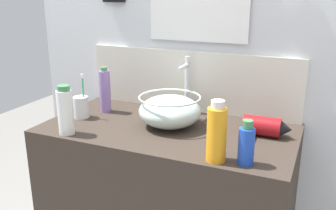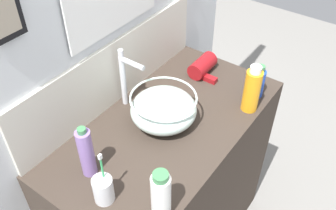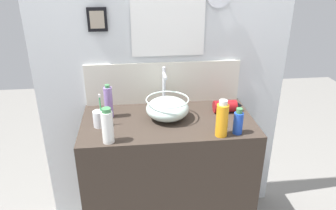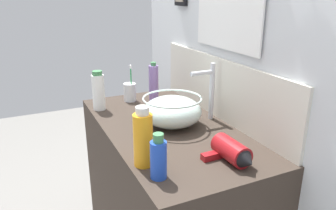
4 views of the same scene
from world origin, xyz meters
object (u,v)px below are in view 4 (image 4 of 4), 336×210
hair_drier (233,152)px  glass_bowl_sink (173,111)px  toothbrush_cup (130,92)px  lotion_bottle (98,91)px  soap_dispenser (154,83)px  faucet (210,88)px  shampoo_bottle (143,138)px  spray_bottle (158,158)px

hair_drier → glass_bowl_sink: bearing=-172.9°
glass_bowl_sink → toothbrush_cup: bearing=-171.9°
glass_bowl_sink → lotion_bottle: (-0.35, -0.24, 0.03)m
hair_drier → soap_dispenser: 0.75m
glass_bowl_sink → faucet: bearing=90.0°
soap_dispenser → shampoo_bottle: 0.70m
spray_bottle → lotion_bottle: (-0.72, -0.02, 0.03)m
glass_bowl_sink → shampoo_bottle: 0.36m
soap_dispenser → hair_drier: bearing=-0.9°
toothbrush_cup → soap_dispenser: soap_dispenser is taller
hair_drier → toothbrush_cup: 0.81m
toothbrush_cup → shampoo_bottle: size_ratio=0.94×
lotion_bottle → faucet: bearing=51.2°
glass_bowl_sink → shampoo_bottle: size_ratio=1.23×
spray_bottle → shampoo_bottle: (-0.10, -0.01, 0.03)m
glass_bowl_sink → spray_bottle: size_ratio=1.70×
hair_drier → spray_bottle: size_ratio=1.21×
faucet → spray_bottle: (0.37, -0.42, -0.08)m
lotion_bottle → glass_bowl_sink: bearing=34.9°
shampoo_bottle → glass_bowl_sink: bearing=138.3°
glass_bowl_sink → soap_dispenser: (-0.36, 0.06, 0.03)m
soap_dispenser → spray_bottle: soap_dispenser is taller
shampoo_bottle → soap_dispenser: bearing=154.4°
glass_bowl_sink → soap_dispenser: size_ratio=1.23×
glass_bowl_sink → hair_drier: size_ratio=1.40×
toothbrush_cup → spray_bottle: toothbrush_cup is taller
shampoo_bottle → spray_bottle: bearing=8.2°
soap_dispenser → shampoo_bottle: same height
glass_bowl_sink → faucet: (0.00, 0.19, 0.08)m
spray_bottle → faucet: bearing=131.5°
lotion_bottle → shampoo_bottle: (0.62, 0.00, 0.00)m
soap_dispenser → shampoo_bottle: size_ratio=1.00×
hair_drier → toothbrush_cup: size_ratio=0.93×
soap_dispenser → lotion_bottle: 0.30m
glass_bowl_sink → toothbrush_cup: toothbrush_cup is taller
toothbrush_cup → shampoo_bottle: shampoo_bottle is taller
faucet → hair_drier: 0.43m
soap_dispenser → shampoo_bottle: bearing=-25.6°
toothbrush_cup → spray_bottle: bearing=-12.2°
glass_bowl_sink → soap_dispenser: soap_dispenser is taller
toothbrush_cup → soap_dispenser: (0.05, 0.12, 0.05)m
faucet → soap_dispenser: (-0.36, -0.13, -0.05)m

